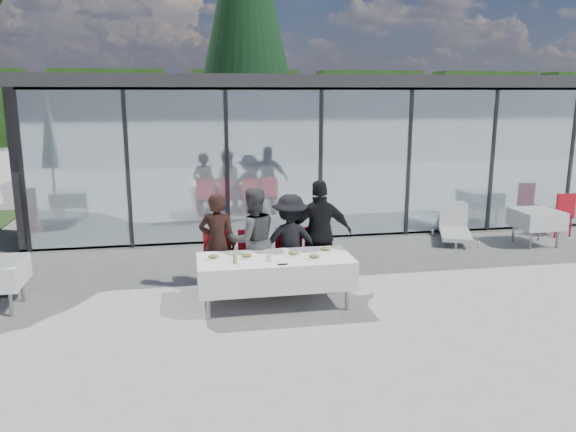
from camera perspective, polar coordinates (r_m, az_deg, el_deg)
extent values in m
plane|color=gray|center=(8.13, 2.78, -10.05)|extent=(90.00, 90.00, 0.00)
cube|color=gray|center=(16.05, 3.26, 1.49)|extent=(14.00, 8.00, 0.10)
cube|color=black|center=(19.62, 0.62, 8.10)|extent=(14.00, 0.20, 3.20)
cube|color=black|center=(15.70, -22.10, 6.07)|extent=(0.20, 8.00, 3.20)
cube|color=black|center=(18.70, 24.50, 6.76)|extent=(0.20, 8.00, 3.20)
cube|color=silver|center=(12.03, 7.82, 5.17)|extent=(13.60, 0.06, 3.10)
cube|color=#2D2D30|center=(15.36, 3.78, 13.26)|extent=(14.80, 8.80, 0.24)
cube|color=#262628|center=(11.84, -25.37, 3.96)|extent=(0.08, 0.10, 3.10)
cube|color=#262628|center=(11.49, -15.96, 4.46)|extent=(0.08, 0.10, 3.10)
cube|color=#262628|center=(11.46, -6.22, 4.85)|extent=(0.08, 0.10, 3.10)
cube|color=#262628|center=(11.76, 3.30, 5.10)|extent=(0.08, 0.10, 3.10)
cube|color=#262628|center=(12.36, 12.12, 5.20)|extent=(0.08, 0.10, 3.10)
cube|color=#262628|center=(13.23, 19.96, 5.19)|extent=(0.08, 0.10, 3.10)
cube|color=#262628|center=(14.30, 26.73, 5.11)|extent=(0.08, 0.10, 3.10)
cube|color=red|center=(14.11, -5.19, 1.59)|extent=(0.45, 0.45, 0.90)
cube|color=red|center=(14.80, 0.43, 2.15)|extent=(0.45, 0.45, 0.90)
cube|color=red|center=(15.00, 10.22, 2.09)|extent=(0.45, 0.45, 0.90)
cube|color=red|center=(16.42, 15.92, 2.70)|extent=(0.45, 0.45, 0.90)
cube|color=#173210|center=(35.57, -17.58, 10.49)|extent=(6.50, 2.00, 4.40)
cube|color=#173210|center=(35.51, -4.43, 11.02)|extent=(6.50, 2.00, 4.40)
cube|color=#173210|center=(37.21, 8.15, 11.00)|extent=(6.50, 2.00, 4.40)
cube|color=#173210|center=(40.45, 19.15, 10.56)|extent=(6.50, 2.00, 4.40)
cube|color=silver|center=(8.28, -1.31, -5.62)|extent=(2.26, 0.96, 0.42)
cylinder|color=gray|center=(7.92, -8.13, -8.03)|extent=(0.06, 0.06, 0.71)
cylinder|color=gray|center=(8.22, 6.04, -7.18)|extent=(0.06, 0.06, 0.71)
cylinder|color=gray|center=(8.58, -8.33, -6.40)|extent=(0.06, 0.06, 0.71)
cylinder|color=gray|center=(8.86, 4.76, -5.69)|extent=(0.06, 0.06, 0.71)
imported|color=black|center=(8.79, -7.15, -2.80)|extent=(0.73, 0.73, 1.62)
cube|color=red|center=(8.85, -7.07, -5.11)|extent=(0.44, 0.44, 0.05)
cube|color=red|center=(8.97, -7.19, -3.21)|extent=(0.44, 0.04, 0.55)
cylinder|color=red|center=(8.75, -8.15, -6.99)|extent=(0.04, 0.04, 0.43)
cylinder|color=red|center=(8.77, -5.78, -6.88)|extent=(0.04, 0.04, 0.43)
cylinder|color=red|center=(9.09, -8.24, -6.24)|extent=(0.04, 0.04, 0.43)
cylinder|color=red|center=(9.10, -5.97, -6.13)|extent=(0.04, 0.04, 0.43)
imported|color=#474747|center=(8.82, -3.60, -2.47)|extent=(0.95, 0.95, 1.68)
cube|color=red|center=(8.89, -3.53, -4.95)|extent=(0.44, 0.44, 0.05)
cube|color=red|center=(9.01, -3.71, -3.06)|extent=(0.44, 0.04, 0.55)
cylinder|color=red|center=(8.78, -4.54, -6.82)|extent=(0.04, 0.04, 0.43)
cylinder|color=red|center=(8.82, -2.20, -6.69)|extent=(0.04, 0.04, 0.43)
cylinder|color=red|center=(9.12, -4.78, -6.08)|extent=(0.04, 0.04, 0.43)
cylinder|color=red|center=(9.16, -2.52, -5.96)|extent=(0.04, 0.04, 0.43)
imported|color=black|center=(8.93, 0.25, -2.68)|extent=(1.15, 1.15, 1.55)
cube|color=red|center=(8.98, 0.29, -4.75)|extent=(0.44, 0.44, 0.05)
cube|color=red|center=(9.10, 0.06, -2.88)|extent=(0.44, 0.04, 0.55)
cylinder|color=red|center=(8.86, -0.64, -6.61)|extent=(0.04, 0.04, 0.43)
cylinder|color=red|center=(8.92, 1.65, -6.47)|extent=(0.04, 0.04, 0.43)
cylinder|color=red|center=(9.19, -1.03, -5.88)|extent=(0.04, 0.04, 0.43)
cylinder|color=red|center=(9.25, 1.18, -5.75)|extent=(0.04, 0.04, 0.43)
imported|color=black|center=(9.00, 3.29, -1.88)|extent=(1.11, 1.11, 1.76)
cube|color=red|center=(9.08, 3.32, -4.58)|extent=(0.44, 0.44, 0.05)
cube|color=red|center=(9.20, 3.04, -2.73)|extent=(0.44, 0.04, 0.55)
cylinder|color=red|center=(8.95, 2.44, -6.42)|extent=(0.04, 0.04, 0.43)
cylinder|color=red|center=(9.03, 4.68, -6.27)|extent=(0.04, 0.04, 0.43)
cylinder|color=red|center=(9.28, 1.95, -5.71)|extent=(0.04, 0.04, 0.43)
cylinder|color=red|center=(9.36, 4.11, -5.57)|extent=(0.04, 0.04, 0.43)
cylinder|color=white|center=(8.22, -7.57, -4.27)|extent=(0.28, 0.28, 0.01)
ellipsoid|color=#A97B43|center=(8.21, -7.58, -4.04)|extent=(0.15, 0.15, 0.05)
cylinder|color=white|center=(8.23, -4.23, -4.18)|extent=(0.28, 0.28, 0.01)
ellipsoid|color=#345E23|center=(8.22, -4.23, -3.95)|extent=(0.15, 0.15, 0.05)
cylinder|color=white|center=(8.34, 0.53, -3.92)|extent=(0.28, 0.28, 0.01)
ellipsoid|color=#A97B43|center=(8.33, 0.53, -3.70)|extent=(0.15, 0.15, 0.05)
cylinder|color=white|center=(8.56, 3.82, -3.52)|extent=(0.28, 0.28, 0.01)
ellipsoid|color=#345E23|center=(8.55, 3.82, -3.30)|extent=(0.15, 0.15, 0.05)
cylinder|color=white|center=(8.17, 2.69, -4.28)|extent=(0.28, 0.28, 0.01)
ellipsoid|color=#345E23|center=(8.16, 2.69, -4.05)|extent=(0.15, 0.15, 0.05)
cylinder|color=#80A946|center=(7.93, -5.39, -4.39)|extent=(0.06, 0.06, 0.13)
cylinder|color=silver|center=(8.01, -1.94, -4.30)|extent=(0.07, 0.07, 0.10)
cube|color=black|center=(7.87, -0.55, -4.92)|extent=(0.14, 0.03, 0.01)
cylinder|color=gray|center=(8.85, -26.42, -6.98)|extent=(0.05, 0.05, 0.72)
cylinder|color=gray|center=(9.40, -25.44, -5.79)|extent=(0.05, 0.05, 0.72)
cube|color=silver|center=(12.63, 23.93, -0.24)|extent=(0.86, 0.86, 0.36)
cylinder|color=gray|center=(12.27, 23.47, -1.52)|extent=(0.05, 0.05, 0.72)
cylinder|color=gray|center=(12.61, 25.74, -1.37)|extent=(0.05, 0.05, 0.72)
cylinder|color=gray|center=(12.75, 21.99, -0.88)|extent=(0.05, 0.05, 0.72)
cylinder|color=gray|center=(13.08, 24.21, -0.76)|extent=(0.05, 0.05, 0.72)
cube|color=red|center=(13.71, 25.80, 0.05)|extent=(0.45, 0.45, 0.05)
cube|color=red|center=(13.50, 26.38, 0.90)|extent=(0.44, 0.05, 0.55)
cylinder|color=red|center=(13.51, 25.53, -1.12)|extent=(0.04, 0.04, 0.43)
cylinder|color=red|center=(13.72, 26.75, -1.04)|extent=(0.04, 0.04, 0.43)
cylinder|color=red|center=(13.80, 24.67, -0.78)|extent=(0.04, 0.04, 0.43)
cylinder|color=red|center=(14.00, 25.88, -0.71)|extent=(0.04, 0.04, 0.43)
cube|color=white|center=(12.42, 16.61, -1.69)|extent=(1.04, 1.43, 0.08)
cube|color=white|center=(12.89, 16.47, 0.07)|extent=(0.65, 0.47, 0.54)
cylinder|color=white|center=(11.86, 16.68, -2.90)|extent=(0.04, 0.04, 0.14)
cylinder|color=white|center=(12.09, 18.80, -2.75)|extent=(0.04, 0.04, 0.14)
cylinder|color=white|center=(12.81, 14.48, -1.63)|extent=(0.04, 0.04, 0.14)
cylinder|color=white|center=(13.03, 16.47, -1.52)|extent=(0.04, 0.04, 0.14)
cylinder|color=#382316|center=(20.53, -4.12, 6.59)|extent=(0.44, 0.44, 2.00)
cone|color=black|center=(20.63, -4.35, 20.54)|extent=(4.00, 4.00, 9.00)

